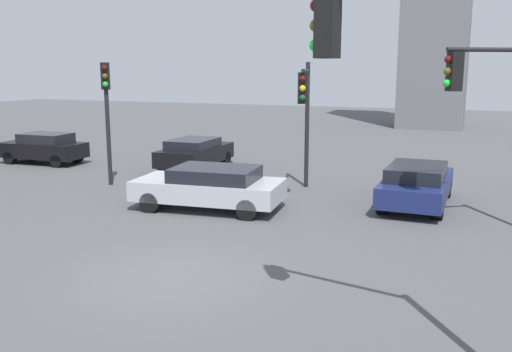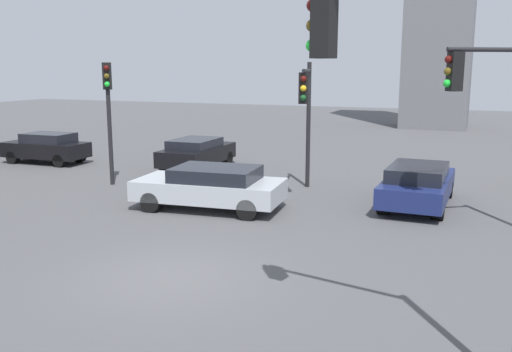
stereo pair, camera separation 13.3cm
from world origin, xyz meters
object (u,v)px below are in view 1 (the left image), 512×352
(traffic_light_3, at_px, (495,100))
(traffic_light_2, at_px, (106,100))
(traffic_light_4, at_px, (431,88))
(car_1, at_px, (195,153))
(car_3, at_px, (44,148))
(car_4, at_px, (417,184))
(traffic_light_1, at_px, (305,102))
(car_2, at_px, (210,186))

(traffic_light_3, bearing_deg, traffic_light_2, -39.62)
(traffic_light_4, bearing_deg, traffic_light_2, -24.89)
(car_1, bearing_deg, traffic_light_2, 158.74)
(traffic_light_3, distance_m, car_3, 20.12)
(car_4, bearing_deg, car_1, 73.47)
(traffic_light_3, relative_size, traffic_light_4, 0.87)
(traffic_light_3, bearing_deg, car_4, -83.29)
(traffic_light_1, xyz_separation_m, car_4, (3.89, -0.11, -2.56))
(traffic_light_1, height_order, car_4, traffic_light_1)
(car_2, xyz_separation_m, car_3, (-11.23, 4.87, 0.02))
(traffic_light_4, height_order, car_1, traffic_light_4)
(traffic_light_1, relative_size, traffic_light_3, 0.92)
(traffic_light_1, relative_size, traffic_light_2, 1.00)
(car_1, relative_size, car_2, 0.88)
(traffic_light_1, height_order, traffic_light_3, traffic_light_3)
(car_4, bearing_deg, traffic_light_1, 89.42)
(traffic_light_3, bearing_deg, car_1, -58.53)
(traffic_light_2, relative_size, traffic_light_3, 0.91)
(traffic_light_2, xyz_separation_m, traffic_light_4, (12.44, -9.23, 0.90))
(traffic_light_3, distance_m, car_1, 13.54)
(car_2, bearing_deg, traffic_light_4, 128.99)
(traffic_light_2, height_order, car_4, traffic_light_2)
(car_2, relative_size, car_3, 1.20)
(traffic_light_1, xyz_separation_m, car_2, (-2.19, -3.06, -2.55))
(traffic_light_1, height_order, car_1, traffic_light_1)
(traffic_light_4, distance_m, car_2, 10.79)
(traffic_light_4, bearing_deg, traffic_light_1, -52.68)
(traffic_light_3, xyz_separation_m, car_2, (-8.18, -0.44, -2.90))
(traffic_light_3, height_order, traffic_light_4, traffic_light_4)
(car_3, bearing_deg, traffic_light_4, 144.36)
(car_2, bearing_deg, car_3, -28.88)
(traffic_light_2, bearing_deg, traffic_light_4, 20.45)
(car_3, bearing_deg, car_4, 171.53)
(traffic_light_3, bearing_deg, car_3, -46.20)
(car_2, bearing_deg, car_4, -159.58)
(traffic_light_2, bearing_deg, traffic_light_1, 65.65)
(traffic_light_4, bearing_deg, car_2, -33.90)
(traffic_light_3, height_order, car_4, traffic_light_3)
(car_3, bearing_deg, car_1, -172.95)
(car_1, bearing_deg, car_4, -109.05)
(traffic_light_4, xyz_separation_m, car_2, (-7.16, 7.31, -3.44))
(traffic_light_1, height_order, car_3, traffic_light_1)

